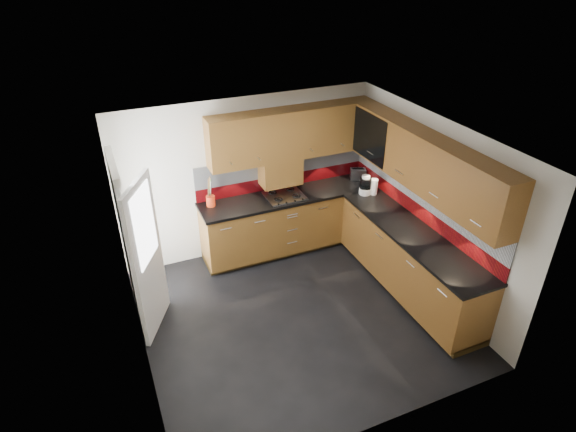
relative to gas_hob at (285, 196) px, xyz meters
name	(u,v)px	position (x,y,z in m)	size (l,w,h in m)	color
room	(299,215)	(-0.45, -1.47, 0.54)	(4.00, 3.80, 2.64)	black
base_cabinets	(344,242)	(0.62, -0.75, -0.52)	(2.70, 3.20, 0.95)	#5B3A14
countertop	(346,213)	(0.60, -0.77, -0.03)	(2.72, 3.22, 0.04)	black
backsplash	(353,185)	(0.83, -0.54, 0.26)	(2.70, 3.20, 0.54)	maroon
upper_cabinets	(359,148)	(0.78, -0.69, 0.88)	(2.50, 3.20, 0.72)	#5B3A14
extractor_hood	(280,171)	(0.00, 0.17, 0.33)	(0.60, 0.33, 0.40)	#5B3A14
glass_cabinet	(378,134)	(1.26, -0.40, 0.91)	(0.32, 0.80, 0.66)	black
back_door	(136,250)	(-2.23, -0.72, 0.08)	(0.42, 1.19, 2.04)	white
gas_hob	(285,196)	(0.00, 0.00, 0.00)	(0.55, 0.49, 0.04)	silver
utensil_pot	(211,200)	(-1.07, 0.16, 0.08)	(0.13, 0.13, 0.45)	red
toaster	(358,174)	(1.30, 0.11, 0.07)	(0.28, 0.23, 0.17)	silver
food_processor	(365,186)	(1.13, -0.39, 0.12)	(0.18, 0.18, 0.30)	white
paper_towel	(374,187)	(1.24, -0.44, 0.10)	(0.11, 0.11, 0.24)	white
orange_cloth	(369,192)	(1.20, -0.39, -0.01)	(0.15, 0.13, 0.02)	red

